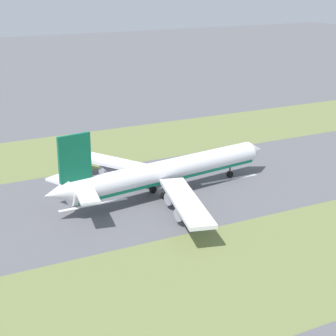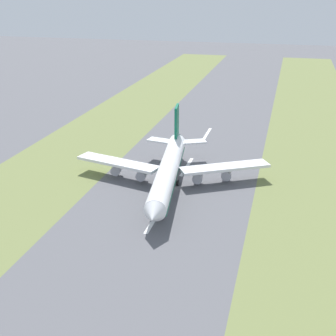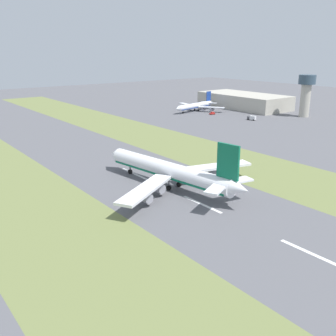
# 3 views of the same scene
# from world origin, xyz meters

# --- Properties ---
(ground_plane) EXTENTS (800.00, 800.00, 0.00)m
(ground_plane) POSITION_xyz_m (0.00, 0.00, 0.00)
(ground_plane) COLOR #56565B
(grass_median_west) EXTENTS (40.00, 600.00, 0.01)m
(grass_median_west) POSITION_xyz_m (-45.00, 0.00, 0.00)
(grass_median_west) COLOR olive
(grass_median_west) RESTS_ON ground
(grass_median_east) EXTENTS (40.00, 600.00, 0.01)m
(grass_median_east) POSITION_xyz_m (45.00, 0.00, 0.00)
(grass_median_east) COLOR olive
(grass_median_east) RESTS_ON ground
(centreline_dash_near) EXTENTS (1.20, 18.00, 0.01)m
(centreline_dash_near) POSITION_xyz_m (0.00, -58.94, 0.01)
(centreline_dash_near) COLOR silver
(centreline_dash_near) RESTS_ON ground
(centreline_dash_mid) EXTENTS (1.20, 18.00, 0.01)m
(centreline_dash_mid) POSITION_xyz_m (0.00, -18.94, 0.01)
(centreline_dash_mid) COLOR silver
(centreline_dash_mid) RESTS_ON ground
(centreline_dash_far) EXTENTS (1.20, 18.00, 0.01)m
(centreline_dash_far) POSITION_xyz_m (0.00, 21.06, 0.01)
(centreline_dash_far) COLOR silver
(centreline_dash_far) RESTS_ON ground
(airplane_main_jet) EXTENTS (63.55, 67.13, 20.20)m
(airplane_main_jet) POSITION_xyz_m (1.83, -0.83, 6.02)
(airplane_main_jet) COLOR white
(airplane_main_jet) RESTS_ON ground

